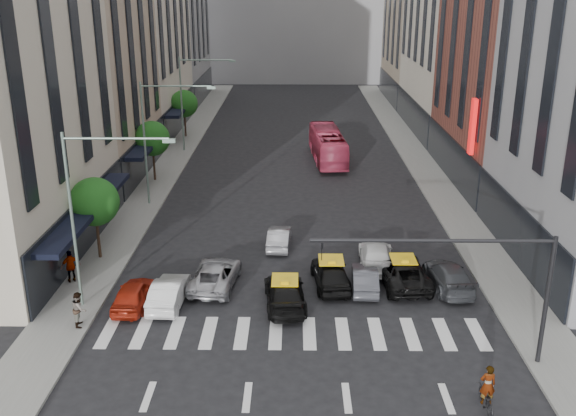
{
  "coord_description": "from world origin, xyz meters",
  "views": [
    {
      "loc": [
        -0.13,
        -25.24,
        15.75
      ],
      "look_at": [
        -0.48,
        8.05,
        4.0
      ],
      "focal_mm": 40.0,
      "sensor_mm": 36.0,
      "label": 1
    }
  ],
  "objects_px": {
    "streetlamp_mid": "(157,127)",
    "taxi_center": "(331,273)",
    "car_red": "(133,294)",
    "streetlamp_near": "(89,198)",
    "pedestrian_far": "(71,266)",
    "bus": "(328,145)",
    "car_white_front": "(169,292)",
    "pedestrian_near": "(79,309)",
    "taxi_left": "(285,293)",
    "streetlamp_far": "(191,91)",
    "motorcycle": "(486,399)"
  },
  "relations": [
    {
      "from": "taxi_center",
      "to": "streetlamp_far",
      "type": "bearing_deg",
      "value": -74.01
    },
    {
      "from": "bus",
      "to": "taxi_center",
      "type": "bearing_deg",
      "value": 83.48
    },
    {
      "from": "streetlamp_mid",
      "to": "taxi_center",
      "type": "bearing_deg",
      "value": -48.5
    },
    {
      "from": "taxi_center",
      "to": "bus",
      "type": "height_order",
      "value": "bus"
    },
    {
      "from": "streetlamp_near",
      "to": "car_red",
      "type": "height_order",
      "value": "streetlamp_near"
    },
    {
      "from": "streetlamp_mid",
      "to": "taxi_left",
      "type": "distance_m",
      "value": 19.05
    },
    {
      "from": "taxi_left",
      "to": "motorcycle",
      "type": "bearing_deg",
      "value": 128.34
    },
    {
      "from": "streetlamp_near",
      "to": "taxi_center",
      "type": "height_order",
      "value": "streetlamp_near"
    },
    {
      "from": "pedestrian_near",
      "to": "pedestrian_far",
      "type": "xyz_separation_m",
      "value": [
        -1.97,
        4.74,
        0.05
      ]
    },
    {
      "from": "streetlamp_mid",
      "to": "pedestrian_far",
      "type": "height_order",
      "value": "streetlamp_mid"
    },
    {
      "from": "streetlamp_mid",
      "to": "pedestrian_far",
      "type": "distance_m",
      "value": 14.38
    },
    {
      "from": "motorcycle",
      "to": "streetlamp_far",
      "type": "bearing_deg",
      "value": -68.22
    },
    {
      "from": "streetlamp_near",
      "to": "car_red",
      "type": "bearing_deg",
      "value": 4.54
    },
    {
      "from": "car_red",
      "to": "taxi_center",
      "type": "xyz_separation_m",
      "value": [
        10.23,
        2.4,
        0.09
      ]
    },
    {
      "from": "streetlamp_near",
      "to": "streetlamp_mid",
      "type": "relative_size",
      "value": 1.0
    },
    {
      "from": "car_white_front",
      "to": "pedestrian_far",
      "type": "relative_size",
      "value": 2.31
    },
    {
      "from": "taxi_left",
      "to": "bus",
      "type": "distance_m",
      "value": 28.66
    },
    {
      "from": "car_white_front",
      "to": "pedestrian_near",
      "type": "height_order",
      "value": "pedestrian_near"
    },
    {
      "from": "bus",
      "to": "car_red",
      "type": "bearing_deg",
      "value": 64.24
    },
    {
      "from": "streetlamp_mid",
      "to": "streetlamp_near",
      "type": "bearing_deg",
      "value": -90.0
    },
    {
      "from": "motorcycle",
      "to": "pedestrian_near",
      "type": "distance_m",
      "value": 18.76
    },
    {
      "from": "streetlamp_far",
      "to": "taxi_center",
      "type": "distance_m",
      "value": 32.2
    },
    {
      "from": "car_red",
      "to": "taxi_center",
      "type": "relative_size",
      "value": 0.88
    },
    {
      "from": "car_red",
      "to": "bus",
      "type": "distance_m",
      "value": 30.75
    },
    {
      "from": "taxi_left",
      "to": "motorcycle",
      "type": "height_order",
      "value": "taxi_left"
    },
    {
      "from": "streetlamp_near",
      "to": "pedestrian_far",
      "type": "relative_size",
      "value": 4.91
    },
    {
      "from": "pedestrian_far",
      "to": "pedestrian_near",
      "type": "bearing_deg",
      "value": 81.82
    },
    {
      "from": "taxi_center",
      "to": "pedestrian_near",
      "type": "height_order",
      "value": "pedestrian_near"
    },
    {
      "from": "car_white_front",
      "to": "pedestrian_far",
      "type": "distance_m",
      "value": 6.25
    },
    {
      "from": "motorcycle",
      "to": "car_white_front",
      "type": "bearing_deg",
      "value": -33.02
    },
    {
      "from": "car_white_front",
      "to": "pedestrian_far",
      "type": "height_order",
      "value": "pedestrian_far"
    },
    {
      "from": "car_white_front",
      "to": "pedestrian_near",
      "type": "xyz_separation_m",
      "value": [
        -3.83,
        -2.43,
        0.31
      ]
    },
    {
      "from": "taxi_left",
      "to": "bus",
      "type": "bearing_deg",
      "value": -102.04
    },
    {
      "from": "streetlamp_far",
      "to": "taxi_left",
      "type": "distance_m",
      "value": 33.49
    },
    {
      "from": "motorcycle",
      "to": "pedestrian_near",
      "type": "relative_size",
      "value": 1.0
    },
    {
      "from": "car_white_front",
      "to": "taxi_center",
      "type": "height_order",
      "value": "taxi_center"
    },
    {
      "from": "car_red",
      "to": "car_white_front",
      "type": "xyz_separation_m",
      "value": [
        1.79,
        0.21,
        0.02
      ]
    },
    {
      "from": "motorcycle",
      "to": "streetlamp_near",
      "type": "bearing_deg",
      "value": -26.74
    },
    {
      "from": "taxi_left",
      "to": "pedestrian_near",
      "type": "distance_m",
      "value": 10.09
    },
    {
      "from": "car_red",
      "to": "bus",
      "type": "relative_size",
      "value": 0.38
    },
    {
      "from": "streetlamp_near",
      "to": "taxi_left",
      "type": "relative_size",
      "value": 1.83
    },
    {
      "from": "car_red",
      "to": "pedestrian_far",
      "type": "bearing_deg",
      "value": -30.53
    },
    {
      "from": "streetlamp_near",
      "to": "streetlamp_mid",
      "type": "xyz_separation_m",
      "value": [
        0.0,
        16.0,
        0.0
      ]
    },
    {
      "from": "streetlamp_mid",
      "to": "car_red",
      "type": "distance_m",
      "value": 16.79
    },
    {
      "from": "streetlamp_far",
      "to": "taxi_left",
      "type": "relative_size",
      "value": 1.83
    },
    {
      "from": "taxi_center",
      "to": "pedestrian_near",
      "type": "xyz_separation_m",
      "value": [
        -12.27,
        -4.62,
        0.25
      ]
    },
    {
      "from": "car_red",
      "to": "bus",
      "type": "height_order",
      "value": "bus"
    },
    {
      "from": "streetlamp_near",
      "to": "pedestrian_far",
      "type": "height_order",
      "value": "streetlamp_near"
    },
    {
      "from": "streetlamp_mid",
      "to": "taxi_center",
      "type": "distance_m",
      "value": 18.7
    },
    {
      "from": "streetlamp_mid",
      "to": "taxi_left",
      "type": "height_order",
      "value": "streetlamp_mid"
    }
  ]
}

